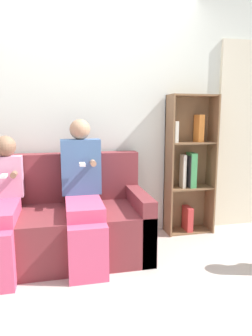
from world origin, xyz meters
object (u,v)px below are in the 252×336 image
(bookshelf, at_px, (189,167))
(adult_seated, at_px, (83,190))
(couch, at_px, (45,224))
(child_seated, at_px, (3,203))

(bookshelf, bearing_deg, adult_seated, -160.30)
(adult_seated, xyz_separation_m, bookshelf, (1.19, 0.43, 0.10))
(bookshelf, bearing_deg, couch, -168.75)
(adult_seated, relative_size, child_seated, 1.13)
(child_seated, bearing_deg, adult_seated, 2.62)
(couch, relative_size, adult_seated, 1.48)
(couch, height_order, child_seated, child_seated)
(couch, xyz_separation_m, adult_seated, (0.35, -0.12, 0.34))
(child_seated, distance_m, bookshelf, 1.92)
(child_seated, height_order, bookshelf, bookshelf)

